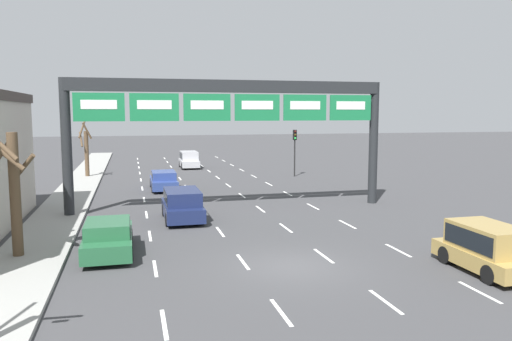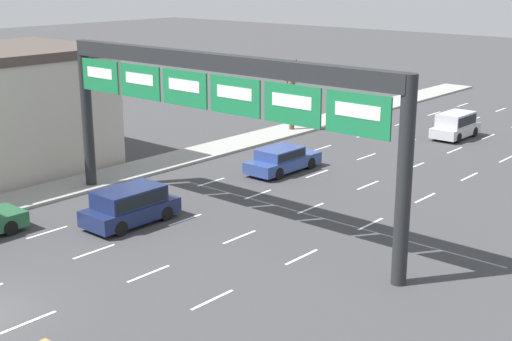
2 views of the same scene
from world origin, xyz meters
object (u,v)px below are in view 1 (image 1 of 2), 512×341
car_green (108,236)px  tree_bare_third (86,150)px  suv_gold (487,246)px  tree_bare_second (13,186)px  car_blue (164,180)px  sign_gantry (232,109)px  suv_silver (189,159)px  suv_navy (182,203)px  traffic_light_near_gantry (295,143)px

car_green → tree_bare_third: size_ratio=0.94×
suv_gold → tree_bare_second: 17.79m
car_blue → tree_bare_third: 10.65m
sign_gantry → car_blue: 10.75m
suv_silver → suv_gold: (6.50, -36.47, 0.00)m
suv_navy → car_green: 6.77m
suv_gold → car_blue: suv_gold is taller
sign_gantry → tree_bare_second: (-10.13, -7.77, -3.05)m
car_green → traffic_light_near_gantry: (15.16, 21.74, 2.24)m
car_blue → tree_bare_second: tree_bare_second is taller
suv_navy → traffic_light_near_gantry: 19.86m
car_green → traffic_light_near_gantry: bearing=55.1°
tree_bare_third → car_green: bearing=-83.6°
suv_silver → suv_gold: bearing=-79.9°
suv_gold → car_blue: (-9.99, 22.34, -0.21)m
sign_gantry → suv_gold: sign_gantry is taller
suv_silver → car_blue: size_ratio=0.85×
car_blue → tree_bare_third: bearing=125.5°
suv_gold → car_green: suv_gold is taller
sign_gantry → car_green: 11.61m
suv_silver → tree_bare_second: (-10.21, -30.68, 1.92)m
suv_gold → traffic_light_near_gantry: 27.47m
suv_navy → car_blue: suv_navy is taller
suv_silver → tree_bare_third: size_ratio=0.84×
suv_gold → suv_navy: suv_gold is taller
car_green → car_blue: bearing=79.0°
suv_gold → car_blue: bearing=114.1°
suv_navy → suv_silver: bearing=82.7°
car_blue → tree_bare_second: (-6.72, -16.55, 2.13)m
car_blue → traffic_light_near_gantry: (11.89, 4.99, 2.25)m
suv_silver → car_green: suv_silver is taller
suv_gold → suv_navy: 14.94m
suv_silver → tree_bare_third: 11.19m
suv_gold → tree_bare_third: bearing=117.5°
suv_gold → tree_bare_third: size_ratio=0.83×
sign_gantry → traffic_light_near_gantry: sign_gantry is taller
suv_gold → sign_gantry: bearing=115.9°
suv_silver → suv_gold: size_ratio=1.02×
car_green → traffic_light_near_gantry: traffic_light_near_gantry is taller
sign_gantry → suv_silver: size_ratio=4.58×
car_blue → tree_bare_third: tree_bare_third is taller
tree_bare_second → car_blue: bearing=67.9°
suv_gold → car_green: 14.39m
sign_gantry → traffic_light_near_gantry: bearing=58.4°
suv_gold → suv_navy: size_ratio=0.93×
car_green → tree_bare_third: bearing=96.4°
suv_silver → tree_bare_second: 32.39m
suv_silver → suv_navy: size_ratio=0.95×
suv_silver → car_green: size_ratio=0.90×
car_green → tree_bare_third: (-2.83, 25.30, 1.72)m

